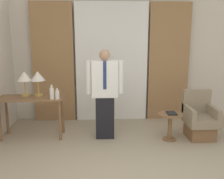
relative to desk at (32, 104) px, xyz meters
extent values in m
cube|color=beige|center=(1.53, 1.08, 0.71)|extent=(10.00, 0.06, 2.70)
cube|color=white|center=(1.53, 0.95, 0.65)|extent=(1.57, 0.06, 2.58)
cube|color=#997047|center=(0.26, 0.95, 0.65)|extent=(0.89, 0.06, 2.58)
cube|color=#997047|center=(2.80, 0.95, 0.65)|extent=(0.89, 0.06, 2.58)
cube|color=brown|center=(0.00, 0.00, 0.12)|extent=(1.19, 0.48, 0.03)
cylinder|color=brown|center=(-0.53, -0.18, -0.27)|extent=(0.05, 0.05, 0.74)
cylinder|color=brown|center=(0.53, -0.18, -0.27)|extent=(0.05, 0.05, 0.74)
cylinder|color=brown|center=(-0.53, 0.18, -0.27)|extent=(0.05, 0.05, 0.74)
cylinder|color=brown|center=(0.53, 0.18, -0.27)|extent=(0.05, 0.05, 0.74)
cylinder|color=tan|center=(-0.12, 0.09, 0.15)|extent=(0.15, 0.15, 0.04)
cylinder|color=tan|center=(-0.12, 0.09, 0.30)|extent=(0.02, 0.02, 0.25)
cone|color=silver|center=(-0.12, 0.09, 0.51)|extent=(0.26, 0.26, 0.17)
cylinder|color=tan|center=(0.12, 0.09, 0.15)|extent=(0.15, 0.15, 0.04)
cylinder|color=tan|center=(0.12, 0.09, 0.30)|extent=(0.02, 0.02, 0.25)
cone|color=silver|center=(0.12, 0.09, 0.51)|extent=(0.26, 0.26, 0.17)
cylinder|color=silver|center=(0.51, -0.17, 0.21)|extent=(0.08, 0.08, 0.16)
cylinder|color=silver|center=(0.51, -0.17, 0.31)|extent=(0.03, 0.03, 0.04)
cylinder|color=silver|center=(0.41, -0.17, 0.23)|extent=(0.08, 0.08, 0.20)
cylinder|color=silver|center=(0.41, -0.17, 0.36)|extent=(0.03, 0.03, 0.06)
cube|color=black|center=(1.35, -0.11, -0.24)|extent=(0.34, 0.18, 0.79)
cube|color=white|center=(1.35, -0.11, 0.48)|extent=(0.47, 0.21, 0.66)
cube|color=navy|center=(1.35, -0.22, 0.56)|extent=(0.06, 0.01, 0.49)
cylinder|color=white|center=(1.07, -0.11, 0.51)|extent=(0.10, 0.10, 0.59)
cylinder|color=white|center=(1.64, -0.11, 0.51)|extent=(0.10, 0.10, 0.59)
sphere|color=tan|center=(1.35, -0.11, 0.91)|extent=(0.19, 0.19, 0.19)
cube|color=brown|center=(3.12, -0.21, -0.51)|extent=(0.45, 0.49, 0.26)
cube|color=gray|center=(3.12, -0.21, -0.30)|extent=(0.53, 0.57, 0.16)
cube|color=gray|center=(3.12, 0.04, 0.01)|extent=(0.53, 0.10, 0.45)
cube|color=gray|center=(2.89, -0.21, -0.13)|extent=(0.08, 0.57, 0.18)
cube|color=gray|center=(3.35, -0.21, -0.13)|extent=(0.08, 0.57, 0.18)
cylinder|color=brown|center=(2.53, -0.28, -0.63)|extent=(0.24, 0.24, 0.02)
cylinder|color=brown|center=(2.53, -0.28, -0.40)|extent=(0.07, 0.07, 0.48)
cylinder|color=brown|center=(2.53, -0.28, -0.15)|extent=(0.44, 0.44, 0.03)
cube|color=black|center=(2.55, -0.29, -0.12)|extent=(0.16, 0.21, 0.03)
camera|label=1|loc=(1.26, -4.51, 1.24)|focal=40.00mm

